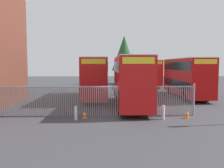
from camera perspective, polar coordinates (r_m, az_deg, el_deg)
name	(u,v)px	position (r m, az deg, el deg)	size (l,w,h in m)	color
ground_plane	(111,100)	(25.59, -0.20, -3.73)	(100.00, 100.00, 0.00)	#3D3D42
palisade_fence	(93,100)	(17.53, -4.40, -3.75)	(14.79, 0.14, 2.35)	gray
double_decker_bus_near_gate	(130,79)	(21.33, 4.36, 1.11)	(2.54, 10.81, 4.42)	red
double_decker_bus_behind_fence_left	(96,76)	(26.51, -3.77, 1.81)	(2.54, 10.81, 4.42)	red
double_decker_bus_behind_fence_right	(186,76)	(28.89, 17.10, 1.85)	(2.54, 10.81, 4.42)	#B70C0C
double_decker_bus_far_back	(149,72)	(41.57, 8.65, 2.81)	(2.54, 10.81, 4.42)	red
bollard_near_left	(76,113)	(16.48, -8.56, -6.82)	(0.20, 0.20, 0.95)	silver
bollard_center_front	(163,112)	(16.93, 12.07, -6.56)	(0.20, 0.20, 0.95)	silver
traffic_cone_by_gate	(187,114)	(17.65, 17.36, -6.83)	(0.34, 0.34, 0.59)	orange
traffic_cone_near_kerb	(85,114)	(16.88, -6.49, -7.16)	(0.34, 0.34, 0.59)	orange
tree_tall_back	(124,53)	(46.36, 2.90, 7.28)	(4.63, 4.63, 9.16)	#4C3823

